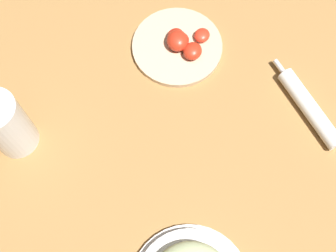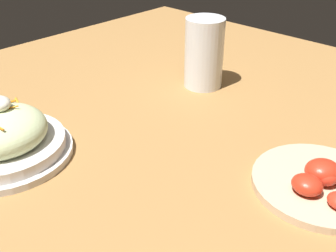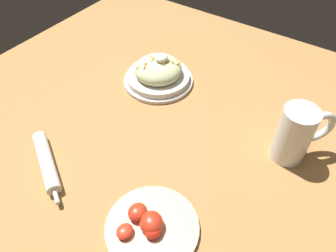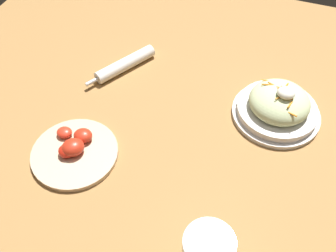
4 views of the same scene
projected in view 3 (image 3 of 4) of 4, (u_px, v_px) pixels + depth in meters
name	position (u px, v px, depth m)	size (l,w,h in m)	color
ground_plane	(161.00, 151.00, 0.83)	(1.43, 1.43, 0.00)	#9E703D
salad_plate	(158.00, 73.00, 1.00)	(0.22, 0.22, 0.10)	silver
beer_mug	(295.00, 136.00, 0.77)	(0.13, 0.12, 0.15)	white
napkin_roll	(46.00, 162.00, 0.78)	(0.13, 0.20, 0.03)	white
tomato_plate	(150.00, 226.00, 0.67)	(0.20, 0.20, 0.05)	#D1B28E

